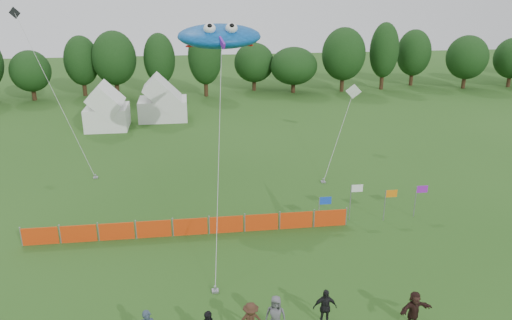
{
  "coord_description": "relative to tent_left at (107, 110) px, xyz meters",
  "views": [
    {
      "loc": [
        -3.07,
        -16.49,
        13.41
      ],
      "look_at": [
        0.0,
        6.0,
        5.2
      ],
      "focal_mm": 35.0,
      "sensor_mm": 36.0,
      "label": 1
    }
  ],
  "objects": [
    {
      "name": "spectator_e",
      "position": [
        10.84,
        -31.4,
        -0.9
      ],
      "size": [
        0.97,
        0.77,
        1.73
      ],
      "primitive_type": "imported",
      "rotation": [
        0.0,
        0.0,
        -0.29
      ],
      "color": "#535358",
      "rests_on": "ground"
    },
    {
      "name": "small_kite_white",
      "position": [
        20.39,
        -9.87,
        1.67
      ],
      "size": [
        5.48,
        8.77,
        5.25
      ],
      "color": "white",
      "rests_on": "ground"
    },
    {
      "name": "small_kite_dark",
      "position": [
        -2.81,
        -8.65,
        5.03
      ],
      "size": [
        6.66,
        7.64,
        11.52
      ],
      "color": "black",
      "rests_on": "ground"
    },
    {
      "name": "tent_left",
      "position": [
        0.0,
        0.0,
        0.0
      ],
      "size": [
        3.96,
        3.96,
        3.5
      ],
      "color": "white",
      "rests_on": "ground"
    },
    {
      "name": "stingray_kite",
      "position": [
        9.94,
        -14.96,
        8.28
      ],
      "size": [
        5.82,
        20.13,
        11.03
      ],
      "color": "blue",
      "rests_on": "ground"
    },
    {
      "name": "flag_row",
      "position": [
        18.08,
        -22.25,
        -0.41
      ],
      "size": [
        6.73,
        0.54,
        2.25
      ],
      "color": "gray",
      "rests_on": "ground"
    },
    {
      "name": "spectator_d",
      "position": [
        12.91,
        -31.16,
        -0.92
      ],
      "size": [
        1.0,
        0.44,
        1.69
      ],
      "primitive_type": "imported",
      "rotation": [
        0.0,
        0.0,
        -0.03
      ],
      "color": "black",
      "rests_on": "ground"
    },
    {
      "name": "spectator_f",
      "position": [
        16.49,
        -31.71,
        -0.96
      ],
      "size": [
        1.57,
        0.78,
        1.62
      ],
      "primitive_type": "imported",
      "rotation": [
        0.0,
        0.0,
        0.21
      ],
      "color": "black",
      "rests_on": "ground"
    },
    {
      "name": "tent_right",
      "position": [
        5.16,
        2.61,
        -0.03
      ],
      "size": [
        4.88,
        3.9,
        3.44
      ],
      "color": "silver",
      "rests_on": "ground"
    },
    {
      "name": "barrier_fence",
      "position": [
        7.56,
        -22.62,
        -1.27
      ],
      "size": [
        17.9,
        0.06,
        1.0
      ],
      "color": "red",
      "rests_on": "ground"
    },
    {
      "name": "treeline",
      "position": [
        12.51,
        13.76,
        2.42
      ],
      "size": [
        104.57,
        8.78,
        8.36
      ],
      "color": "#382314",
      "rests_on": "ground"
    }
  ]
}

